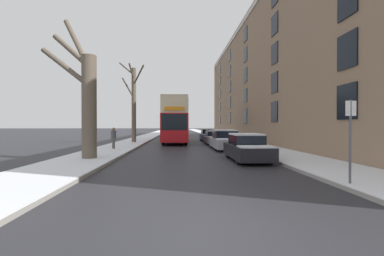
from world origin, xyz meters
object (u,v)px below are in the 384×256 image
at_px(bare_tree_left_0, 86,99).
at_px(pedestrian_left_sidewalk, 114,138).
at_px(parked_car_3, 208,135).
at_px(parked_car_2, 215,138).
at_px(street_sign_post, 350,138).
at_px(double_decker_bus, 175,119).
at_px(parked_car_0, 247,148).
at_px(oncoming_van, 168,129).
at_px(parked_car_1, 225,140).
at_px(bare_tree_left_1, 134,102).

distance_m(bare_tree_left_0, pedestrian_left_sidewalk, 5.89).
bearing_deg(bare_tree_left_0, parked_car_3, 63.70).
bearing_deg(parked_car_2, street_sign_post, -85.52).
height_order(double_decker_bus, parked_car_0, double_decker_bus).
xyz_separation_m(double_decker_bus, parked_car_3, (3.93, 2.61, -1.93)).
relative_size(parked_car_2, street_sign_post, 1.60).
distance_m(parked_car_2, pedestrian_left_sidewalk, 10.24).
relative_size(bare_tree_left_0, oncoming_van, 1.58).
relative_size(parked_car_1, pedestrian_left_sidewalk, 2.65).
relative_size(bare_tree_left_0, street_sign_post, 2.95).
relative_size(parked_car_2, oncoming_van, 0.86).
relative_size(bare_tree_left_0, parked_car_1, 1.71).
relative_size(parked_car_0, parked_car_1, 0.95).
bearing_deg(bare_tree_left_1, parked_car_3, 27.54).
bearing_deg(parked_car_2, parked_car_0, -90.00).
distance_m(parked_car_1, pedestrian_left_sidewalk, 8.36).
bearing_deg(parked_car_1, pedestrian_left_sidewalk, -176.50).
bearing_deg(bare_tree_left_1, double_decker_bus, 21.17).
bearing_deg(bare_tree_left_0, parked_car_0, -2.28).
bearing_deg(bare_tree_left_1, pedestrian_left_sidewalk, -91.68).
distance_m(double_decker_bus, pedestrian_left_sidewalk, 10.11).
bearing_deg(street_sign_post, oncoming_van, 101.06).
distance_m(bare_tree_left_1, double_decker_bus, 4.78).
xyz_separation_m(double_decker_bus, parked_car_0, (3.93, -14.71, -1.92)).
relative_size(bare_tree_left_0, parked_car_3, 1.86).
relative_size(bare_tree_left_1, parked_car_3, 2.00).
height_order(bare_tree_left_0, oncoming_van, bare_tree_left_0).
xyz_separation_m(parked_car_1, street_sign_post, (1.39, -12.38, 0.79)).
relative_size(parked_car_0, parked_car_2, 1.02).
distance_m(parked_car_0, parked_car_1, 6.27).
distance_m(parked_car_3, pedestrian_left_sidewalk, 14.26).
xyz_separation_m(double_decker_bus, street_sign_post, (5.33, -20.81, -1.09)).
xyz_separation_m(parked_car_2, parked_car_3, (0.00, 5.64, 0.02)).
distance_m(double_decker_bus, parked_car_2, 5.33).
relative_size(bare_tree_left_0, double_decker_bus, 0.68).
height_order(bare_tree_left_0, parked_car_3, bare_tree_left_0).
xyz_separation_m(bare_tree_left_1, parked_car_2, (8.13, -1.40, -3.56)).
bearing_deg(parked_car_3, double_decker_bus, -146.40).
bearing_deg(street_sign_post, bare_tree_left_0, 146.67).
xyz_separation_m(parked_car_0, parked_car_1, (-0.00, 6.27, 0.04)).
bearing_deg(street_sign_post, bare_tree_left_1, 116.38).
height_order(parked_car_2, parked_car_3, parked_car_3).
bearing_deg(parked_car_3, pedestrian_left_sidewalk, -125.80).
xyz_separation_m(bare_tree_left_0, street_sign_post, (9.79, -6.44, -1.74)).
relative_size(bare_tree_left_0, parked_car_2, 1.84).
relative_size(bare_tree_left_1, parked_car_1, 1.84).
height_order(parked_car_2, street_sign_post, street_sign_post).
bearing_deg(pedestrian_left_sidewalk, bare_tree_left_0, -24.79).
xyz_separation_m(oncoming_van, pedestrian_left_sidewalk, (-3.08, -22.18, -0.41)).
height_order(bare_tree_left_0, bare_tree_left_1, bare_tree_left_1).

